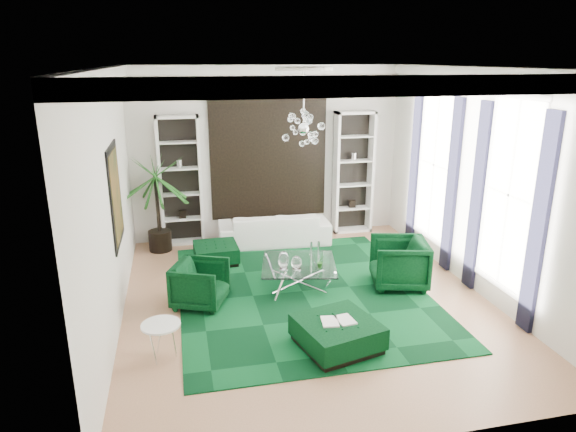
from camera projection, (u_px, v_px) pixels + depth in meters
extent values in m
cube|color=tan|center=(306.00, 300.00, 8.71)|extent=(6.00, 7.00, 0.02)
cube|color=white|center=(309.00, 66.00, 7.59)|extent=(6.00, 7.00, 0.02)
cube|color=silver|center=(268.00, 153.00, 11.42)|extent=(6.00, 0.02, 3.80)
cube|color=silver|center=(400.00, 281.00, 4.87)|extent=(6.00, 0.02, 3.80)
cube|color=silver|center=(109.00, 202.00, 7.53)|extent=(0.02, 7.00, 3.80)
cube|color=silver|center=(478.00, 182.00, 8.77)|extent=(0.02, 7.00, 3.80)
cylinder|color=white|center=(304.00, 69.00, 7.88)|extent=(0.90, 0.90, 0.05)
cube|color=black|center=(268.00, 153.00, 11.38)|extent=(2.50, 0.06, 2.80)
cube|color=black|center=(116.00, 195.00, 8.11)|extent=(0.04, 1.30, 1.60)
cube|color=white|center=(509.00, 195.00, 7.92)|extent=(0.03, 1.10, 2.90)
cube|color=black|center=(539.00, 226.00, 7.26)|extent=(0.07, 0.30, 3.25)
cube|color=black|center=(477.00, 198.00, 8.72)|extent=(0.07, 0.30, 3.25)
cube|color=white|center=(434.00, 165.00, 10.16)|extent=(0.03, 1.10, 2.90)
cube|color=black|center=(452.00, 186.00, 9.50)|extent=(0.07, 0.30, 3.25)
cube|color=black|center=(414.00, 169.00, 10.96)|extent=(0.07, 0.30, 3.25)
cube|color=black|center=(302.00, 292.00, 8.99)|extent=(4.20, 5.00, 0.02)
imported|color=white|center=(274.00, 228.00, 11.27)|extent=(2.44, 1.05, 0.70)
imported|color=black|center=(200.00, 284.00, 8.43)|extent=(1.07, 1.06, 0.75)
imported|color=black|center=(399.00, 263.00, 9.13)|extent=(1.16, 1.14, 0.87)
cube|color=black|center=(216.00, 254.00, 10.24)|extent=(0.87, 0.87, 0.37)
cube|color=black|center=(337.00, 335.00, 7.21)|extent=(1.25, 1.25, 0.41)
cube|color=white|center=(338.00, 320.00, 7.15)|extent=(0.47, 0.31, 0.03)
cylinder|color=white|center=(162.00, 342.00, 6.94)|extent=(0.67, 0.67, 0.51)
imported|color=#205E1C|center=(320.00, 262.00, 8.88)|extent=(0.15, 0.14, 0.23)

